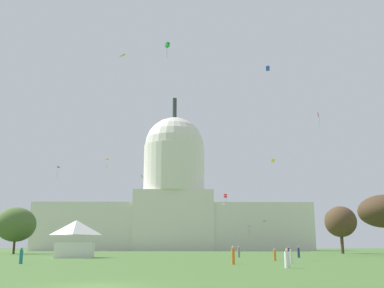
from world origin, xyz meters
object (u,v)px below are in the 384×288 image
person_orange_mid_left (275,255)px  person_teal_edge_west (21,256)px  person_navy_near_tree_west (289,253)px  kite_red_mid (225,196)px  person_white_lawn_far_left (291,257)px  kite_green_high (167,45)px  tree_west_near (16,224)px  person_orange_near_tent (233,256)px  kite_gold_mid (126,57)px  kite_blue_high (268,68)px  kite_magenta_low (265,221)px  capitol_building (174,203)px  tree_east_mid (341,222)px  kite_yellow_mid (273,160)px  kite_white_low (222,206)px  person_grey_near_tree_east (239,252)px  kite_orange_mid (108,161)px  event_tent (76,238)px  kite_lime_mid (142,176)px  person_navy_back_left (299,253)px  kite_pink_high (318,117)px  kite_violet_mid (57,168)px  person_white_lawn_far_right (287,259)px  kite_cyan_low (249,227)px

person_orange_mid_left → person_teal_edge_west: (-28.01, -9.85, 0.07)m
person_navy_near_tree_west → kite_red_mid: kite_red_mid is taller
person_white_lawn_far_left → kite_green_high: (-15.69, 58.00, 51.32)m
tree_west_near → person_orange_near_tent: size_ratio=6.81×
kite_gold_mid → kite_blue_high: kite_blue_high is taller
person_white_lawn_far_left → kite_magenta_low: size_ratio=0.96×
person_orange_near_tent → kite_blue_high: bearing=-164.9°
person_navy_near_tree_west → person_orange_mid_left: size_ratio=1.14×
person_orange_near_tent → capitol_building: bearing=-146.0°
tree_east_mid → person_white_lawn_far_left: size_ratio=7.93×
kite_yellow_mid → kite_gold_mid: bearing=1.4°
tree_east_mid → kite_white_low: size_ratio=5.59×
tree_west_near → kite_red_mid: size_ratio=3.17×
person_navy_near_tree_west → person_grey_near_tree_east: person_grey_near_tree_east is taller
kite_orange_mid → kite_green_high: bearing=160.3°
kite_gold_mid → event_tent: bearing=8.0°
person_grey_near_tree_east → kite_lime_mid: 63.63m
kite_blue_high → person_navy_back_left: bearing=-164.5°
kite_pink_high → kite_lime_mid: kite_pink_high is taller
kite_gold_mid → kite_lime_mid: size_ratio=1.49×
person_navy_near_tree_west → kite_magenta_low: 90.04m
tree_east_mid → person_navy_back_left: size_ratio=6.72×
person_orange_mid_left → kite_lime_mid: 80.71m
tree_east_mid → kite_violet_mid: 82.14m
person_orange_mid_left → person_navy_near_tree_west: bearing=164.1°
kite_blue_high → kite_magenta_low: kite_blue_high is taller
tree_east_mid → kite_blue_high: size_ratio=10.74×
person_navy_near_tree_west → person_orange_near_tent: size_ratio=0.96×
person_navy_near_tree_west → kite_orange_mid: kite_orange_mid is taller
person_white_lawn_far_right → kite_gold_mid: (-17.62, 27.39, 29.64)m
person_navy_near_tree_west → kite_lime_mid: (-28.18, 61.53, 20.99)m
person_navy_near_tree_west → person_orange_mid_left: bearing=67.7°
person_orange_near_tent → kite_yellow_mid: (18.89, 72.36, 23.26)m
person_orange_mid_left → kite_cyan_low: size_ratio=0.38×
kite_green_high → kite_violet_mid: kite_green_high is taller
tree_west_near → kite_orange_mid: size_ratio=4.35×
kite_pink_high → kite_magenta_low: kite_pink_high is taller
person_white_lawn_far_right → kite_red_mid: 130.10m
person_orange_mid_left → kite_green_high: 73.10m
kite_violet_mid → kite_orange_mid: bearing=31.6°
person_navy_near_tree_west → kite_cyan_low: kite_cyan_low is taller
kite_gold_mid → capitol_building: bearing=-39.6°
tree_east_mid → kite_lime_mid: size_ratio=11.39×
person_white_lawn_far_right → kite_magenta_low: bearing=-97.7°
kite_pink_high → kite_lime_mid: 52.64m
person_white_lawn_far_right → kite_cyan_low: kite_cyan_low is taller
person_navy_near_tree_west → person_white_lawn_far_left: size_ratio=1.16×
kite_green_high → kite_orange_mid: kite_green_high is taller
kite_magenta_low → capitol_building: bearing=96.0°
kite_red_mid → kite_gold_mid: 104.58m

